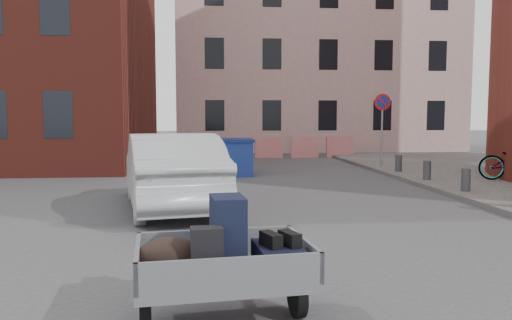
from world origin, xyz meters
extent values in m
plane|color=#38383A|center=(0.00, 0.00, 0.00)|extent=(120.00, 120.00, 0.00)
cube|color=#BA958F|center=(6.00, 22.00, 7.00)|extent=(16.00, 8.00, 14.00)
cylinder|color=gray|center=(6.00, 9.50, 1.42)|extent=(0.07, 0.07, 2.60)
cylinder|color=red|center=(6.00, 9.48, 2.47)|extent=(0.60, 0.03, 0.60)
cylinder|color=navy|center=(6.00, 9.46, 2.47)|extent=(0.44, 0.03, 0.44)
cylinder|color=#3A3A3D|center=(6.00, 3.40, 0.40)|extent=(0.22, 0.22, 0.55)
cylinder|color=#3A3A3D|center=(6.00, 5.60, 0.40)|extent=(0.22, 0.22, 0.55)
cylinder|color=#3A3A3D|center=(6.00, 7.80, 0.40)|extent=(0.22, 0.22, 0.55)
cube|color=red|center=(2.50, 15.00, 0.50)|extent=(1.30, 0.18, 1.00)
cube|color=red|center=(4.20, 15.00, 0.50)|extent=(1.30, 0.18, 1.00)
cube|color=red|center=(5.90, 15.00, 0.50)|extent=(1.30, 0.18, 1.00)
cylinder|color=black|center=(-0.84, -3.73, 0.22)|extent=(0.15, 0.45, 0.44)
cylinder|color=black|center=(0.59, -3.57, 0.22)|extent=(0.15, 0.45, 0.44)
cube|color=slate|center=(-0.13, -3.65, 0.46)|extent=(1.71, 1.27, 0.08)
cube|color=slate|center=(-0.90, -3.73, 0.64)|extent=(0.16, 1.10, 0.28)
cube|color=slate|center=(0.65, -3.56, 0.64)|extent=(0.16, 1.10, 0.28)
cube|color=slate|center=(-0.19, -3.12, 0.64)|extent=(1.59, 0.22, 0.28)
cube|color=slate|center=(-0.07, -4.17, 0.64)|extent=(1.59, 0.22, 0.28)
cube|color=slate|center=(-0.23, -2.75, 0.40)|extent=(0.16, 0.70, 0.06)
cube|color=black|center=(-0.08, -3.59, 0.85)|extent=(0.35, 0.48, 0.70)
cube|color=black|center=(0.38, -3.69, 0.62)|extent=(0.46, 0.64, 0.25)
ellipsoid|color=black|center=(-0.62, -3.75, 0.68)|extent=(0.64, 0.42, 0.36)
cube|color=black|center=(-0.28, -3.91, 0.74)|extent=(0.30, 0.21, 0.48)
ellipsoid|color=#1730B3|center=(-0.22, -3.30, 0.62)|extent=(0.39, 0.34, 0.24)
cube|color=black|center=(0.31, -3.75, 0.81)|extent=(0.20, 0.29, 0.13)
cube|color=black|center=(0.48, -3.73, 0.81)|extent=(0.20, 0.29, 0.13)
cube|color=navy|center=(-0.28, 8.29, 0.56)|extent=(2.80, 1.42, 1.12)
cube|color=navy|center=(-0.28, 8.29, 1.16)|extent=(2.90, 1.52, 0.09)
imported|color=#A4A7AB|center=(-1.08, 2.34, 0.80)|extent=(2.60, 5.09, 1.60)
camera|label=1|loc=(-0.24, -8.22, 1.95)|focal=35.00mm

